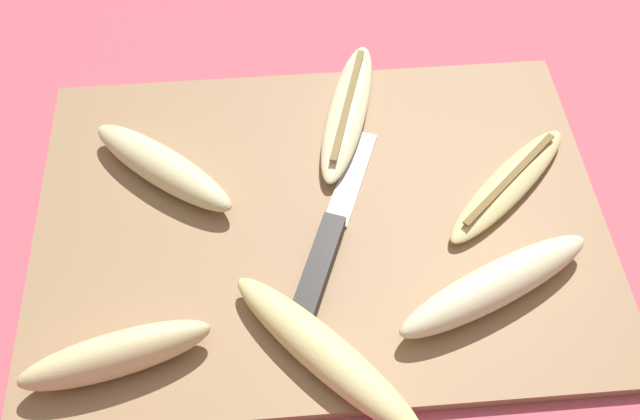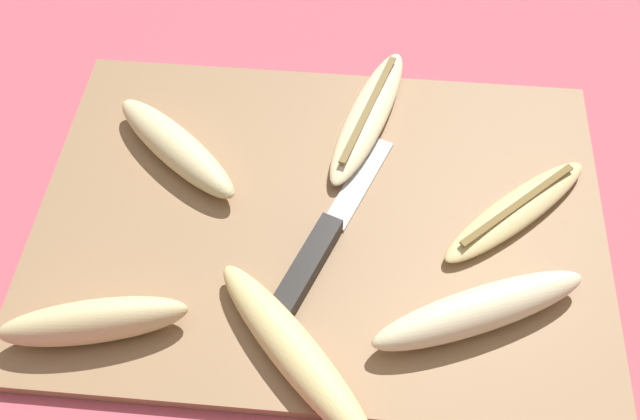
# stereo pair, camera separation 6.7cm
# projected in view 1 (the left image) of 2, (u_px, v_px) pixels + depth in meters

# --- Properties ---
(ground_plane) EXTENTS (4.00, 4.00, 0.00)m
(ground_plane) POSITION_uv_depth(u_px,v_px,m) (320.00, 224.00, 0.69)
(ground_plane) COLOR #C65160
(cutting_board) EXTENTS (0.52, 0.37, 0.01)m
(cutting_board) POSITION_uv_depth(u_px,v_px,m) (320.00, 220.00, 0.69)
(cutting_board) COLOR #997551
(cutting_board) RESTS_ON ground_plane
(knife) EXTENTS (0.10, 0.22, 0.02)m
(knife) POSITION_uv_depth(u_px,v_px,m) (324.00, 254.00, 0.65)
(knife) COLOR black
(knife) RESTS_ON cutting_board
(banana_mellow_near) EXTENTS (0.15, 0.07, 0.04)m
(banana_mellow_near) POSITION_uv_depth(u_px,v_px,m) (116.00, 355.00, 0.58)
(banana_mellow_near) COLOR beige
(banana_mellow_near) RESTS_ON cutting_board
(banana_soft_right) EXTENTS (0.15, 0.14, 0.03)m
(banana_soft_right) POSITION_uv_depth(u_px,v_px,m) (163.00, 167.00, 0.70)
(banana_soft_right) COLOR beige
(banana_soft_right) RESTS_ON cutting_board
(banana_golden_short) EXTENTS (0.16, 0.17, 0.03)m
(banana_golden_short) POSITION_uv_depth(u_px,v_px,m) (325.00, 353.00, 0.59)
(banana_golden_short) COLOR #EDD689
(banana_golden_short) RESTS_ON cutting_board
(banana_cream_curved) EXTENTS (0.09, 0.19, 0.02)m
(banana_cream_curved) POSITION_uv_depth(u_px,v_px,m) (348.00, 111.00, 0.75)
(banana_cream_curved) COLOR beige
(banana_cream_curved) RESTS_ON cutting_board
(banana_pale_long) EXTENTS (0.19, 0.11, 0.04)m
(banana_pale_long) POSITION_uv_depth(u_px,v_px,m) (495.00, 285.00, 0.62)
(banana_pale_long) COLOR beige
(banana_pale_long) RESTS_ON cutting_board
(banana_spotted_left) EXTENTS (0.15, 0.15, 0.02)m
(banana_spotted_left) POSITION_uv_depth(u_px,v_px,m) (508.00, 184.00, 0.69)
(banana_spotted_left) COLOR #DBC684
(banana_spotted_left) RESTS_ON cutting_board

